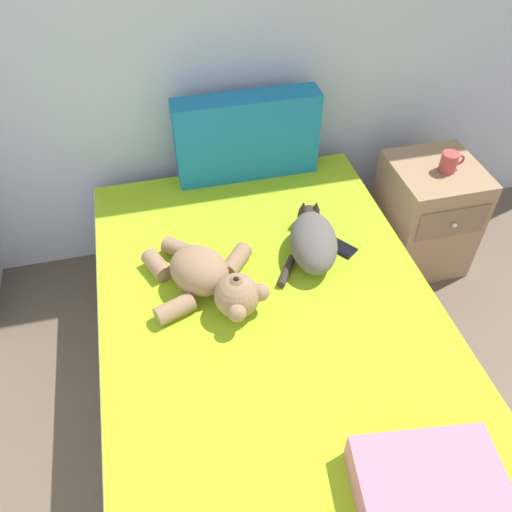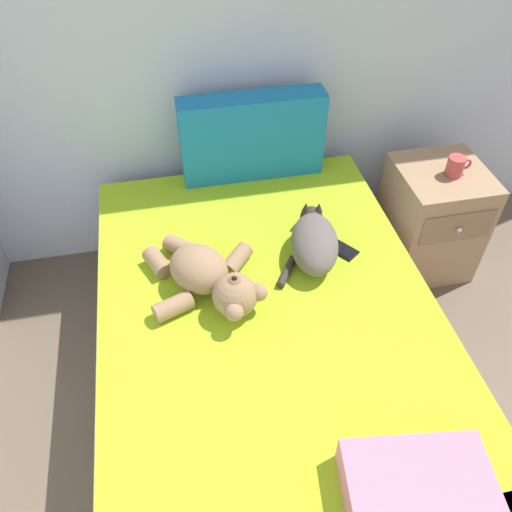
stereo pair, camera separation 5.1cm
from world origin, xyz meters
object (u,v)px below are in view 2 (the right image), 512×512
object	(u,v)px
cat	(314,241)
mug	(456,166)
patterned_cushion	(252,137)
cell_phone	(340,248)
throw_pillow	(419,492)
nightstand	(431,219)
teddy_bear	(209,277)
bed	(273,366)

from	to	relation	value
cat	mug	distance (m)	0.83
mug	cat	bearing A→B (deg)	-158.07
patterned_cushion	cell_phone	world-z (taller)	patterned_cushion
cell_phone	throw_pillow	xyz separation A→B (m)	(-0.11, -1.01, 0.05)
patterned_cushion	cat	size ratio (longest dim) A/B	1.59
patterned_cushion	nightstand	xyz separation A→B (m)	(0.87, -0.27, -0.42)
teddy_bear	cat	bearing A→B (deg)	15.04
teddy_bear	mug	bearing A→B (deg)	19.46
throw_pillow	mug	size ratio (longest dim) A/B	3.33
nightstand	mug	distance (m)	0.34
cat	mug	bearing A→B (deg)	21.93
patterned_cushion	bed	bearing A→B (deg)	-96.48
bed	nightstand	xyz separation A→B (m)	(0.98, 0.67, 0.04)
bed	teddy_bear	world-z (taller)	teddy_bear
cell_phone	nightstand	bearing A→B (deg)	28.23
cat	mug	world-z (taller)	mug
cat	cell_phone	bearing A→B (deg)	0.82
cell_phone	throw_pillow	world-z (taller)	throw_pillow
nightstand	bed	bearing A→B (deg)	-145.66
bed	cat	xyz separation A→B (m)	(0.24, 0.34, 0.33)
teddy_bear	cell_phone	bearing A→B (deg)	12.12
bed	cell_phone	bearing A→B (deg)	43.11
teddy_bear	nightstand	world-z (taller)	teddy_bear
bed	patterned_cushion	world-z (taller)	patterned_cushion
bed	cat	size ratio (longest dim) A/B	4.90
bed	cell_phone	xyz separation A→B (m)	(0.36, 0.34, 0.27)
bed	throw_pillow	distance (m)	0.78
patterned_cushion	mug	world-z (taller)	patterned_cushion
cat	nightstand	xyz separation A→B (m)	(0.74, 0.34, -0.29)
teddy_bear	throw_pillow	distance (m)	0.99
cell_phone	nightstand	size ratio (longest dim) A/B	0.28
cat	teddy_bear	size ratio (longest dim) A/B	0.79
patterned_cushion	teddy_bear	world-z (taller)	patterned_cushion
patterned_cushion	nightstand	bearing A→B (deg)	-17.33
mug	cell_phone	bearing A→B (deg)	-154.62
cat	throw_pillow	distance (m)	1.00
teddy_bear	throw_pillow	bearing A→B (deg)	-62.99
patterned_cushion	mug	size ratio (longest dim) A/B	5.58
cat	cell_phone	size ratio (longest dim) A/B	2.60
bed	cat	world-z (taller)	cat
bed	patterned_cushion	bearing A→B (deg)	83.52
cell_phone	mug	xyz separation A→B (m)	(0.65, 0.31, 0.11)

